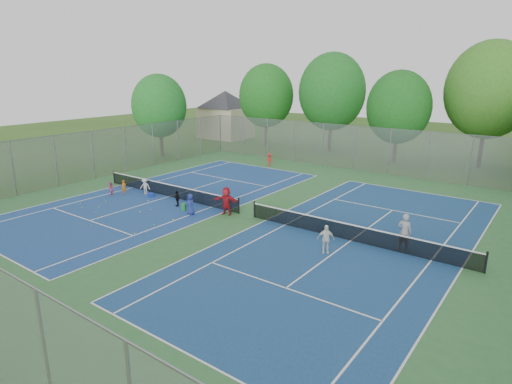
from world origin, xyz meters
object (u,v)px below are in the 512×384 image
(ball_crate, at_px, (151,195))
(net_right, at_px, (351,233))
(net_left, at_px, (169,191))
(ball_hopper, at_px, (184,207))
(instructor, at_px, (404,232))

(ball_crate, bearing_deg, net_right, 3.15)
(net_left, height_order, net_right, same)
(net_right, bearing_deg, ball_crate, -176.85)
(ball_crate, xyz_separation_m, ball_hopper, (4.18, -0.83, 0.11))
(instructor, bearing_deg, net_right, 10.72)
(net_left, xyz_separation_m, net_right, (14.00, 0.00, 0.00))
(net_left, xyz_separation_m, ball_crate, (-1.01, -0.83, -0.32))
(ball_hopper, distance_m, instructor, 13.61)
(instructor, bearing_deg, ball_hopper, 9.45)
(net_right, relative_size, ball_hopper, 26.29)
(net_left, bearing_deg, instructor, 1.63)
(net_left, relative_size, net_right, 1.00)
(net_right, height_order, ball_hopper, net_right)
(ball_crate, relative_size, instructor, 0.17)
(instructor, bearing_deg, net_left, 2.07)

